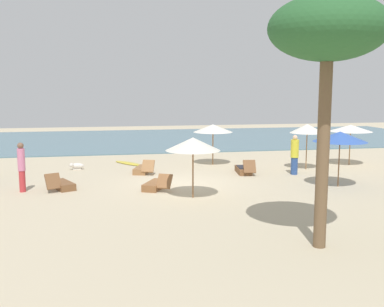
{
  "coord_description": "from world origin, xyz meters",
  "views": [
    {
      "loc": [
        -3.18,
        -18.93,
        4.06
      ],
      "look_at": [
        0.67,
        1.29,
        1.1
      ],
      "focal_mm": 42.88,
      "sensor_mm": 36.0,
      "label": 1
    }
  ],
  "objects": [
    {
      "name": "umbrella_2",
      "position": [
        2.41,
        4.51,
        1.94
      ],
      "size": [
        2.08,
        2.08,
        2.15
      ],
      "color": "olive",
      "rests_on": "ground_plane"
    },
    {
      "name": "umbrella_5",
      "position": [
        -0.03,
        -2.57,
        2.01
      ],
      "size": [
        2.03,
        2.03,
        2.26
      ],
      "color": "brown",
      "rests_on": "ground_plane"
    },
    {
      "name": "person_0",
      "position": [
        5.55,
        1.1,
        0.94
      ],
      "size": [
        0.53,
        0.53,
        1.87
      ],
      "color": "#2D4C8C",
      "rests_on": "ground_plane"
    },
    {
      "name": "surfboard",
      "position": [
        -1.96,
        5.55,
        0.04
      ],
      "size": [
        1.74,
        2.21,
        0.07
      ],
      "color": "gold",
      "rests_on": "ground_plane"
    },
    {
      "name": "ground_plane",
      "position": [
        0.0,
        0.0,
        0.0
      ],
      "size": [
        60.0,
        60.0,
        0.0
      ],
      "primitive_type": "plane",
      "color": "#BCAD8E"
    },
    {
      "name": "ocean_water",
      "position": [
        0.0,
        17.0,
        0.03
      ],
      "size": [
        48.0,
        16.0,
        0.06
      ],
      "primitive_type": "cube",
      "color": "slate",
      "rests_on": "ground_plane"
    },
    {
      "name": "palm_0",
      "position": [
        2.16,
        -8.41,
        5.38
      ],
      "size": [
        2.91,
        2.91,
        6.28
      ],
      "color": "brown",
      "rests_on": "ground_plane"
    },
    {
      "name": "umbrella_3",
      "position": [
        9.51,
        3.08,
        1.95
      ],
      "size": [
        2.22,
        2.22,
        2.13
      ],
      "color": "olive",
      "rests_on": "ground_plane"
    },
    {
      "name": "umbrella_4",
      "position": [
        6.26,
        -1.76,
        2.08
      ],
      "size": [
        2.2,
        2.2,
        2.29
      ],
      "color": "brown",
      "rests_on": "ground_plane"
    },
    {
      "name": "lounger_0",
      "position": [
        3.29,
        1.78,
        0.18
      ],
      "size": [
        0.78,
        1.71,
        0.73
      ],
      "color": "brown",
      "rests_on": "ground_plane"
    },
    {
      "name": "lounger_3",
      "position": [
        -4.98,
        -0.1,
        0.17
      ],
      "size": [
        1.21,
        1.74,
        0.74
      ],
      "color": "brown",
      "rests_on": "ground_plane"
    },
    {
      "name": "dog",
      "position": [
        -4.63,
        4.37,
        0.18
      ],
      "size": [
        0.74,
        0.44,
        0.34
      ],
      "color": "silver",
      "rests_on": "ground_plane"
    },
    {
      "name": "lounger_1",
      "position": [
        -1.44,
        2.82,
        0.17
      ],
      "size": [
        1.08,
        1.78,
        0.7
      ],
      "color": "olive",
      "rests_on": "ground_plane"
    },
    {
      "name": "umbrella_0",
      "position": [
        6.69,
        2.28,
        2.05
      ],
      "size": [
        1.72,
        1.72,
        2.28
      ],
      "color": "olive",
      "rests_on": "ground_plane"
    },
    {
      "name": "person_2",
      "position": [
        -6.43,
        -0.37,
        1.02
      ],
      "size": [
        0.39,
        0.39,
        1.95
      ],
      "color": "#BF3338",
      "rests_on": "ground_plane"
    },
    {
      "name": "lounger_2",
      "position": [
        -1.22,
        -0.84,
        0.17
      ],
      "size": [
        1.27,
        1.78,
        0.69
      ],
      "color": "brown",
      "rests_on": "ground_plane"
    }
  ]
}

